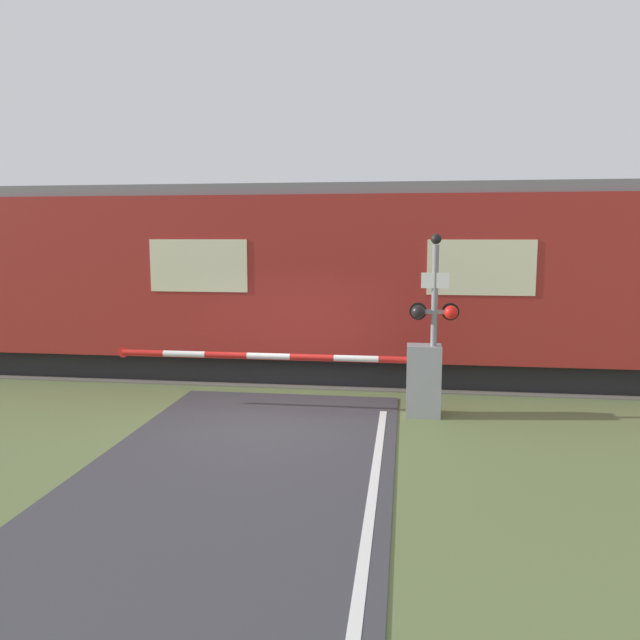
# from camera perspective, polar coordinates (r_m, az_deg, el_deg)

# --- Properties ---
(ground_plane) EXTENTS (80.00, 80.00, 0.00)m
(ground_plane) POSITION_cam_1_polar(r_m,az_deg,el_deg) (10.74, -4.51, -9.52)
(ground_plane) COLOR #5B6B3D
(track_bed) EXTENTS (36.00, 3.20, 0.13)m
(track_bed) POSITION_cam_1_polar(r_m,az_deg,el_deg) (14.62, -1.07, -4.74)
(track_bed) COLOR #666056
(track_bed) RESTS_ON ground_plane
(train) EXTENTS (20.91, 3.13, 4.25)m
(train) POSITION_cam_1_polar(r_m,az_deg,el_deg) (14.78, -9.07, 3.71)
(train) COLOR black
(train) RESTS_ON ground_plane
(crossing_barrier) EXTENTS (5.99, 0.44, 1.28)m
(crossing_barrier) POSITION_cam_1_polar(r_m,az_deg,el_deg) (11.19, 7.03, -5.12)
(crossing_barrier) COLOR gray
(crossing_barrier) RESTS_ON ground_plane
(signal_post) EXTENTS (0.85, 0.26, 3.21)m
(signal_post) POSITION_cam_1_polar(r_m,az_deg,el_deg) (10.93, 10.41, 0.48)
(signal_post) COLOR gray
(signal_post) RESTS_ON ground_plane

